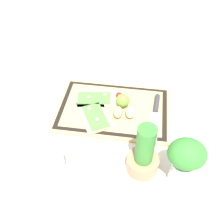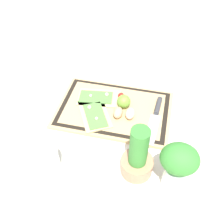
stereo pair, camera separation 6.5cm
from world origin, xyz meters
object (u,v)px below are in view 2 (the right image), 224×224
(sauce_jar, at_px, (49,160))
(herb_glass, at_px, (178,165))
(egg_brown, at_px, (118,113))
(pizza_slice_far, at_px, (95,114))
(pizza_slice_near, at_px, (98,98))
(egg_pink, at_px, (130,113))
(lime, at_px, (124,101))
(knife, at_px, (157,112))
(herb_pot, at_px, (137,158))
(cherry_tomato_red, at_px, (121,96))

(sauce_jar, xyz_separation_m, herb_glass, (-0.44, -0.03, 0.08))
(egg_brown, bearing_deg, pizza_slice_far, 10.34)
(pizza_slice_far, height_order, egg_brown, egg_brown)
(pizza_slice_near, relative_size, egg_pink, 3.45)
(egg_brown, distance_m, sauce_jar, 0.35)
(lime, bearing_deg, egg_brown, 78.71)
(knife, relative_size, lime, 4.40)
(pizza_slice_near, xyz_separation_m, egg_brown, (-0.11, 0.08, 0.01))
(sauce_jar, bearing_deg, knife, -135.51)
(sauce_jar, bearing_deg, herb_pot, -169.32)
(cherry_tomato_red, bearing_deg, lime, 114.14)
(pizza_slice_near, xyz_separation_m, knife, (-0.27, 0.03, 0.00))
(pizza_slice_near, distance_m, egg_pink, 0.18)
(lime, bearing_deg, knife, 175.68)
(pizza_slice_near, height_order, herb_pot, herb_pot)
(herb_pot, relative_size, herb_glass, 1.07)
(cherry_tomato_red, xyz_separation_m, herb_glass, (-0.26, 0.37, 0.09))
(egg_brown, height_order, egg_pink, same)
(egg_brown, distance_m, egg_pink, 0.05)
(pizza_slice_far, distance_m, herb_glass, 0.44)
(cherry_tomato_red, xyz_separation_m, herb_pot, (-0.13, 0.34, 0.05))
(knife, bearing_deg, pizza_slice_near, -7.31)
(pizza_slice_far, relative_size, egg_brown, 3.72)
(sauce_jar, relative_size, herb_glass, 0.53)
(herb_pot, height_order, sauce_jar, herb_pot)
(egg_brown, relative_size, sauce_jar, 0.53)
(lime, xyz_separation_m, herb_glass, (-0.24, 0.32, 0.08))
(pizza_slice_near, height_order, pizza_slice_far, same)
(cherry_tomato_red, bearing_deg, pizza_slice_far, 55.29)
(pizza_slice_far, xyz_separation_m, herb_pot, (-0.22, 0.22, 0.05))
(egg_pink, height_order, cherry_tomato_red, egg_pink)
(herb_glass, bearing_deg, knife, -74.02)
(pizza_slice_far, bearing_deg, egg_pink, -170.74)
(pizza_slice_near, xyz_separation_m, herb_glass, (-0.36, 0.35, 0.10))
(herb_glass, bearing_deg, pizza_slice_near, -44.18)
(egg_brown, bearing_deg, herb_glass, 133.45)
(pizza_slice_near, relative_size, egg_brown, 3.45)
(egg_pink, bearing_deg, herb_pot, 105.66)
(knife, xyz_separation_m, lime, (0.15, -0.01, 0.02))
(pizza_slice_far, xyz_separation_m, cherry_tomato_red, (-0.09, -0.13, 0.01))
(knife, xyz_separation_m, cherry_tomato_red, (0.17, -0.06, 0.01))
(pizza_slice_near, xyz_separation_m, sauce_jar, (0.08, 0.38, 0.03))
(egg_pink, bearing_deg, herb_glass, 126.30)
(pizza_slice_far, height_order, lime, lime)
(egg_brown, relative_size, herb_pot, 0.26)
(egg_pink, relative_size, herb_pot, 0.26)
(pizza_slice_near, bearing_deg, egg_brown, 142.04)
(egg_pink, xyz_separation_m, herb_glass, (-0.20, 0.27, 0.09))
(pizza_slice_near, relative_size, sauce_jar, 1.82)
(pizza_slice_near, relative_size, herb_pot, 0.91)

